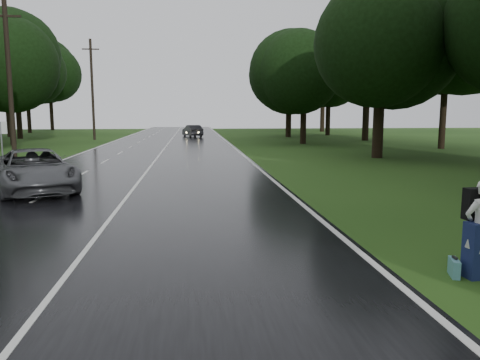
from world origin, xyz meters
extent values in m
plane|color=#264915|center=(0.00, 0.00, 0.00)|extent=(160.00, 160.00, 0.00)
cube|color=black|center=(0.00, 20.00, 0.02)|extent=(12.00, 140.00, 0.04)
cube|color=silver|center=(0.00, 20.00, 0.04)|extent=(0.12, 140.00, 0.01)
imported|color=#4B4C50|center=(-3.62, 9.18, 0.83)|extent=(4.74, 6.25, 1.58)
imported|color=black|center=(2.33, 49.10, 0.76)|extent=(2.67, 4.62, 1.44)
cube|color=#18224F|center=(7.44, -1.23, 0.51)|extent=(0.54, 0.38, 1.02)
cube|color=black|center=(7.46, -0.97, 1.31)|extent=(0.43, 0.25, 0.58)
cube|color=teal|center=(7.04, -1.12, 0.16)|extent=(0.26, 0.47, 0.32)
camera|label=1|loc=(2.31, -8.85, 2.96)|focal=34.80mm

